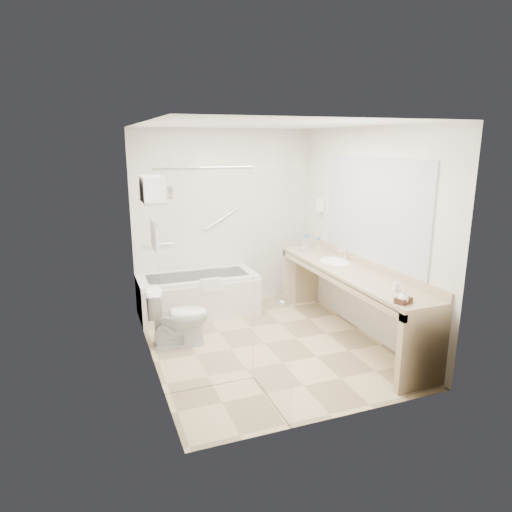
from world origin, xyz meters
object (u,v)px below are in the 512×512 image
object	(u,v)px
toilet	(178,317)
water_bottle_left	(319,246)
vanity_counter	(349,286)
amenity_basket	(403,300)
bathtub	(198,294)

from	to	relation	value
toilet	water_bottle_left	distance (m)	2.11
vanity_counter	amenity_basket	distance (m)	1.20
vanity_counter	amenity_basket	bearing A→B (deg)	-97.43
bathtub	water_bottle_left	distance (m)	1.78
toilet	amenity_basket	bearing A→B (deg)	-124.11
vanity_counter	toilet	distance (m)	2.06
vanity_counter	toilet	bearing A→B (deg)	165.87
amenity_basket	water_bottle_left	size ratio (longest dim) A/B	0.72
toilet	water_bottle_left	xyz separation A→B (m)	(2.00, 0.34, 0.61)
vanity_counter	bathtub	bearing A→B (deg)	137.65
vanity_counter	toilet	size ratio (longest dim) A/B	3.84
bathtub	amenity_basket	distance (m)	2.96
amenity_basket	water_bottle_left	world-z (taller)	water_bottle_left
bathtub	toilet	world-z (taller)	toilet
bathtub	vanity_counter	xyz separation A→B (m)	(1.52, -1.39, 0.36)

